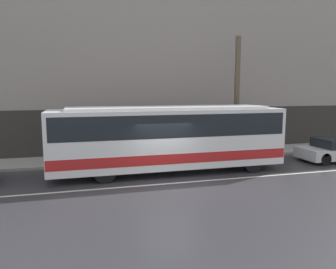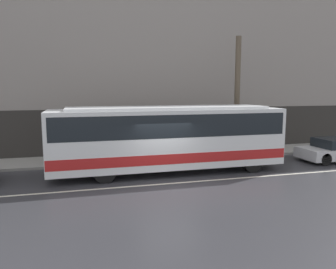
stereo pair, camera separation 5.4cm
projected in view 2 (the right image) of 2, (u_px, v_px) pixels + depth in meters
ground_plane at (168, 184)px, 13.85m from camera, size 60.00×60.00×0.00m
sidewalk at (144, 157)px, 18.97m from camera, size 60.00×2.73×0.13m
building_facade at (138, 48)px, 19.54m from camera, size 60.00×0.35×13.22m
lane_stripe at (168, 184)px, 13.85m from camera, size 54.00×0.14×0.01m
transit_bus at (169, 135)px, 15.58m from camera, size 11.04×2.52×3.16m
utility_pole_near at (237, 96)px, 19.15m from camera, size 0.32×0.32×6.85m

